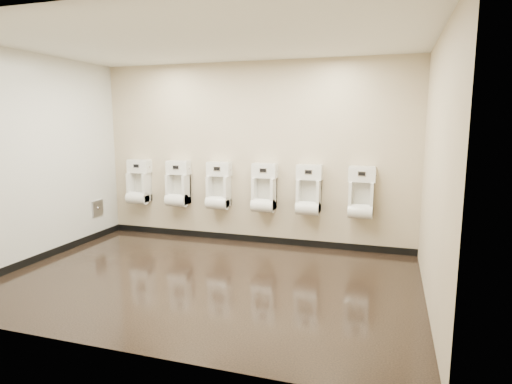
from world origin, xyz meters
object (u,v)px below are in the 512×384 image
(urinal_1, at_px, (178,187))
(urinal_4, at_px, (309,194))
(urinal_2, at_px, (218,189))
(urinal_5, at_px, (361,196))
(access_panel, at_px, (98,208))
(urinal_3, at_px, (264,192))
(urinal_0, at_px, (139,185))

(urinal_1, height_order, urinal_4, same)
(urinal_2, bearing_deg, urinal_5, 0.00)
(urinal_4, xyz_separation_m, urinal_5, (0.76, 0.00, 0.00))
(access_panel, distance_m, urinal_5, 4.20)
(urinal_1, xyz_separation_m, urinal_3, (1.47, 0.00, 0.00))
(urinal_2, relative_size, urinal_5, 1.00)
(urinal_2, xyz_separation_m, urinal_5, (2.20, 0.00, 0.00))
(urinal_0, distance_m, urinal_2, 1.45)
(urinal_2, bearing_deg, urinal_4, 0.00)
(urinal_1, xyz_separation_m, urinal_2, (0.71, 0.00, 0.00))
(urinal_0, height_order, urinal_3, same)
(access_panel, distance_m, urinal_1, 1.37)
(urinal_0, bearing_deg, access_panel, -141.27)
(urinal_1, bearing_deg, access_panel, -161.46)
(urinal_2, height_order, urinal_4, same)
(urinal_0, bearing_deg, urinal_5, 0.00)
(urinal_2, relative_size, urinal_3, 1.00)
(urinal_1, xyz_separation_m, urinal_4, (2.16, 0.00, 0.00))
(urinal_4, bearing_deg, urinal_3, 180.00)
(urinal_0, distance_m, urinal_1, 0.73)
(urinal_0, distance_m, urinal_3, 2.20)
(urinal_1, relative_size, urinal_3, 1.00)
(urinal_0, relative_size, urinal_2, 1.00)
(urinal_0, height_order, urinal_5, same)
(access_panel, relative_size, urinal_2, 0.34)
(urinal_4, bearing_deg, urinal_2, 180.00)
(urinal_3, bearing_deg, urinal_5, 0.00)
(urinal_3, bearing_deg, urinal_4, 0.00)
(urinal_2, bearing_deg, urinal_3, 0.00)
(urinal_1, bearing_deg, urinal_5, 0.00)
(urinal_3, bearing_deg, access_panel, -171.21)
(urinal_4, distance_m, urinal_5, 0.76)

